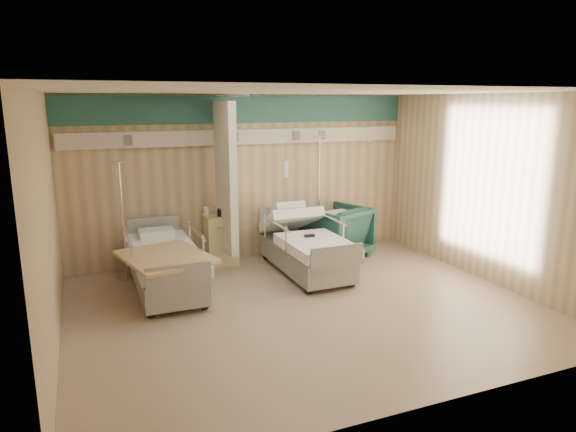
{
  "coord_description": "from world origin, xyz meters",
  "views": [
    {
      "loc": [
        -2.63,
        -5.85,
        2.68
      ],
      "look_at": [
        0.01,
        0.6,
        1.12
      ],
      "focal_mm": 32.0,
      "sensor_mm": 36.0,
      "label": 1
    }
  ],
  "objects_px": {
    "bed_left": "(166,270)",
    "visitor_armchair": "(337,231)",
    "iv_stand_left": "(125,254)",
    "bed_right": "(306,253)",
    "bedside_cabinet": "(221,240)",
    "iv_stand_right": "(318,230)"
  },
  "relations": [
    {
      "from": "bed_left",
      "to": "iv_stand_right",
      "type": "bearing_deg",
      "value": 16.86
    },
    {
      "from": "bedside_cabinet",
      "to": "bed_left",
      "type": "bearing_deg",
      "value": -139.4
    },
    {
      "from": "bedside_cabinet",
      "to": "iv_stand_right",
      "type": "distance_m",
      "value": 1.78
    },
    {
      "from": "iv_stand_left",
      "to": "visitor_armchair",
      "type": "bearing_deg",
      "value": -3.67
    },
    {
      "from": "bed_left",
      "to": "iv_stand_left",
      "type": "distance_m",
      "value": 0.96
    },
    {
      "from": "bed_right",
      "to": "bed_left",
      "type": "relative_size",
      "value": 1.0
    },
    {
      "from": "bed_right",
      "to": "visitor_armchair",
      "type": "relative_size",
      "value": 2.18
    },
    {
      "from": "bed_left",
      "to": "iv_stand_left",
      "type": "xyz_separation_m",
      "value": [
        -0.48,
        0.83,
        0.06
      ]
    },
    {
      "from": "visitor_armchair",
      "to": "bed_left",
      "type": "bearing_deg",
      "value": -9.26
    },
    {
      "from": "visitor_armchair",
      "to": "iv_stand_right",
      "type": "height_order",
      "value": "iv_stand_right"
    },
    {
      "from": "iv_stand_right",
      "to": "iv_stand_left",
      "type": "distance_m",
      "value": 3.31
    },
    {
      "from": "bed_right",
      "to": "iv_stand_left",
      "type": "bearing_deg",
      "value": 162.84
    },
    {
      "from": "bed_left",
      "to": "iv_stand_left",
      "type": "relative_size",
      "value": 1.19
    },
    {
      "from": "bed_left",
      "to": "visitor_armchair",
      "type": "height_order",
      "value": "visitor_armchair"
    },
    {
      "from": "bed_left",
      "to": "iv_stand_right",
      "type": "distance_m",
      "value": 2.96
    },
    {
      "from": "bed_right",
      "to": "iv_stand_left",
      "type": "distance_m",
      "value": 2.81
    },
    {
      "from": "visitor_armchair",
      "to": "iv_stand_left",
      "type": "height_order",
      "value": "iv_stand_left"
    },
    {
      "from": "iv_stand_right",
      "to": "bed_right",
      "type": "bearing_deg",
      "value": -126.37
    },
    {
      "from": "bed_right",
      "to": "iv_stand_left",
      "type": "height_order",
      "value": "iv_stand_left"
    },
    {
      "from": "visitor_armchair",
      "to": "bedside_cabinet",
      "type": "bearing_deg",
      "value": -28.8
    },
    {
      "from": "bed_left",
      "to": "bedside_cabinet",
      "type": "relative_size",
      "value": 2.54
    },
    {
      "from": "bed_right",
      "to": "iv_stand_left",
      "type": "relative_size",
      "value": 1.19
    }
  ]
}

